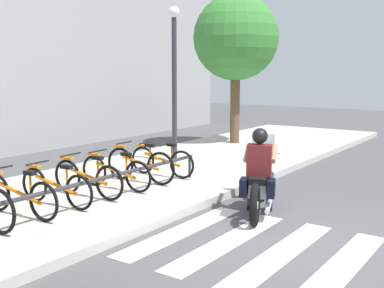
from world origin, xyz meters
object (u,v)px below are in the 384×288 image
(bicycle_5, at_px, (115,172))
(bicycle_6, at_px, (140,165))
(rider, at_px, (260,164))
(bicycle_7, at_px, (162,161))
(bicycle_4, at_px, (88,178))
(bike_rack, at_px, (95,182))
(street_lamp, at_px, (174,70))
(bicycle_3, at_px, (56,187))
(tree_near_rack, at_px, (236,38))
(motorcycle, at_px, (260,185))
(bicycle_2, at_px, (19,195))

(bicycle_5, height_order, bicycle_6, bicycle_6)
(rider, bearing_deg, bicycle_7, 74.13)
(bicycle_4, height_order, bicycle_6, bicycle_6)
(bike_rack, relative_size, street_lamp, 1.41)
(rider, relative_size, bicycle_3, 0.89)
(bicycle_6, xyz_separation_m, tree_near_rack, (5.82, 1.17, 2.84))
(tree_near_rack, bearing_deg, bike_rack, -167.15)
(bike_rack, height_order, street_lamp, street_lamp)
(bicycle_3, distance_m, bicycle_7, 2.81)
(bicycle_5, bearing_deg, bicycle_6, -0.13)
(bicycle_5, bearing_deg, tree_near_rack, 10.19)
(bicycle_5, relative_size, bicycle_7, 1.04)
(bike_rack, bearing_deg, bicycle_7, 12.73)
(rider, xyz_separation_m, street_lamp, (2.25, 3.48, 1.55))
(rider, distance_m, street_lamp, 4.43)
(bicycle_4, xyz_separation_m, bicycle_5, (0.70, 0.00, -0.01))
(rider, distance_m, tree_near_rack, 7.49)
(motorcycle, xyz_separation_m, bicycle_6, (-0.00, 2.68, 0.05))
(bicycle_3, xyz_separation_m, bicycle_7, (2.81, -0.00, 0.00))
(tree_near_rack, bearing_deg, motorcycle, -146.46)
(bicycle_4, bearing_deg, bicycle_6, -0.03)
(bicycle_4, distance_m, street_lamp, 4.13)
(bicycle_2, height_order, bicycle_4, bicycle_4)
(bicycle_2, relative_size, bicycle_5, 1.00)
(bicycle_2, relative_size, bicycle_4, 1.03)
(bicycle_2, height_order, street_lamp, street_lamp)
(rider, xyz_separation_m, bicycle_3, (-2.04, 2.71, -0.36))
(bicycle_4, xyz_separation_m, street_lamp, (3.59, 0.77, 1.89))
(bicycle_3, xyz_separation_m, bicycle_6, (2.11, -0.00, 0.03))
(bicycle_2, distance_m, bike_rack, 1.19)
(motorcycle, relative_size, bicycle_4, 1.30)
(motorcycle, bearing_deg, bicycle_4, 117.68)
(motorcycle, height_order, bicycle_5, motorcycle)
(motorcycle, bearing_deg, rider, -160.47)
(bicycle_7, bearing_deg, bicycle_6, -179.88)
(rider, distance_m, bicycle_4, 3.04)
(bicycle_7, bearing_deg, bicycle_3, 180.00)
(bicycle_7, height_order, bike_rack, bicycle_7)
(motorcycle, distance_m, bicycle_5, 2.78)
(bicycle_4, relative_size, street_lamp, 0.42)
(bicycle_3, bearing_deg, street_lamp, 10.21)
(bike_rack, bearing_deg, bicycle_6, 17.51)
(bicycle_6, relative_size, bike_rack, 0.30)
(bicycle_6, height_order, bicycle_7, bicycle_6)
(rider, bearing_deg, bicycle_3, 126.94)
(tree_near_rack, bearing_deg, bicycle_7, -167.10)
(street_lamp, bearing_deg, motorcycle, -122.25)
(bicycle_2, distance_m, tree_near_rack, 9.17)
(motorcycle, distance_m, bicycle_3, 3.41)
(bicycle_3, relative_size, bicycle_4, 1.00)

